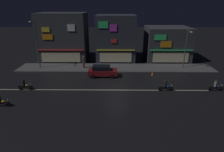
{
  "coord_description": "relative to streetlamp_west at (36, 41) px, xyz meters",
  "views": [
    {
      "loc": [
        -0.29,
        -21.63,
        10.21
      ],
      "look_at": [
        -0.56,
        2.67,
        0.89
      ],
      "focal_mm": 30.12,
      "sensor_mm": 36.0,
      "label": 1
    }
  ],
  "objects": [
    {
      "name": "motorcycle_lead",
      "position": [
        18.99,
        -8.57,
        -4.05
      ],
      "size": [
        1.9,
        0.6,
        1.52
      ],
      "rotation": [
        0.0,
        0.0,
        3.05
      ],
      "color": "black",
      "rests_on": "ground"
    },
    {
      "name": "streetlamp_west",
      "position": [
        0.0,
        0.0,
        0.0
      ],
      "size": [
        0.44,
        1.64,
        7.78
      ],
      "color": "#47494C",
      "rests_on": "sidewalk_far"
    },
    {
      "name": "ground_plane",
      "position": [
        12.82,
        -8.37,
        -4.68
      ],
      "size": [
        140.0,
        140.0,
        0.0
      ],
      "primitive_type": "plane",
      "color": "black"
    },
    {
      "name": "parked_car_near_kerb",
      "position": [
        10.81,
        -3.54,
        -3.81
      ],
      "size": [
        4.3,
        1.98,
        1.67
      ],
      "color": "maroon",
      "rests_on": "ground"
    },
    {
      "name": "pedestrian_on_sidewalk",
      "position": [
        7.44,
        0.11,
        -3.6
      ],
      "size": [
        0.32,
        0.32,
        2.0
      ],
      "rotation": [
        0.0,
        0.0,
        2.25
      ],
      "color": "brown",
      "rests_on": "sidewalk_far"
    },
    {
      "name": "storefront_center_block",
      "position": [
        2.97,
        5.79,
        -0.3
      ],
      "size": [
        8.7,
        6.47,
        8.77
      ],
      "color": "#383A3F",
      "rests_on": "ground"
    },
    {
      "name": "motorcycle_following",
      "position": [
        25.26,
        -8.48,
        -4.05
      ],
      "size": [
        1.9,
        0.6,
        1.52
      ],
      "rotation": [
        0.0,
        0.0,
        3.14
      ],
      "color": "black",
      "rests_on": "ground"
    },
    {
      "name": "storefront_right_block",
      "position": [
        12.82,
        5.91,
        -0.49
      ],
      "size": [
        7.14,
        6.71,
        8.39
      ],
      "color": "#2D333D",
      "rests_on": "ground"
    },
    {
      "name": "lane_divider_stripe",
      "position": [
        12.82,
        -8.37,
        -4.68
      ],
      "size": [
        31.19,
        0.16,
        0.01
      ],
      "primitive_type": "cube",
      "color": "beige",
      "rests_on": "ground"
    },
    {
      "name": "motorcycle_opposite_lane",
      "position": [
        1.27,
        -8.42,
        -4.05
      ],
      "size": [
        1.9,
        0.6,
        1.52
      ],
      "rotation": [
        0.0,
        0.0,
        3.21
      ],
      "color": "black",
      "rests_on": "ground"
    },
    {
      "name": "sidewalk_far",
      "position": [
        12.82,
        0.4,
        -4.61
      ],
      "size": [
        32.83,
        4.46,
        0.14
      ],
      "primitive_type": "cube",
      "color": "#4C4C4F",
      "rests_on": "ground"
    },
    {
      "name": "storefront_left_block",
      "position": [
        22.67,
        6.14,
        -1.58
      ],
      "size": [
        7.95,
        7.18,
        6.21
      ],
      "color": "#383A3F",
      "rests_on": "ground"
    },
    {
      "name": "streetlamp_mid",
      "position": [
        24.35,
        0.38,
        -0.8
      ],
      "size": [
        0.44,
        1.64,
        6.25
      ],
      "color": "#47494C",
      "rests_on": "sidewalk_far"
    },
    {
      "name": "motorcycle_trailing_far",
      "position": [
        0.59,
        -12.62,
        -4.05
      ],
      "size": [
        1.9,
        0.6,
        1.52
      ],
      "rotation": [
        0.0,
        0.0,
        3.27
      ],
      "color": "black",
      "rests_on": "ground"
    },
    {
      "name": "traffic_cone",
      "position": [
        18.44,
        -2.98,
        -4.41
      ],
      "size": [
        0.36,
        0.36,
        0.55
      ],
      "primitive_type": "cone",
      "color": "orange",
      "rests_on": "ground"
    }
  ]
}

